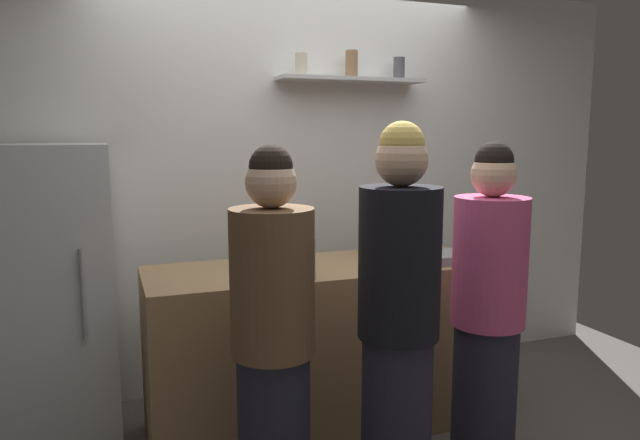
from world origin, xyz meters
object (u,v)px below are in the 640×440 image
(wine_bottle_green_glass, at_px, (369,230))
(person_blonde, at_px, (398,327))
(wine_bottle_amber_glass, at_px, (278,255))
(refrigerator, at_px, (48,297))
(water_bottle_plastic, at_px, (398,238))
(wine_bottle_pale_glass, at_px, (309,256))
(utensil_holder, at_px, (272,250))
(wine_bottle_dark_glass, at_px, (387,238))
(baking_pan, at_px, (443,257))
(person_brown_jacket, at_px, (273,345))
(person_pink_top, at_px, (487,317))

(wine_bottle_green_glass, height_order, person_blonde, person_blonde)
(wine_bottle_amber_glass, distance_m, person_blonde, 0.76)
(refrigerator, distance_m, wine_bottle_amber_glass, 1.24)
(wine_bottle_amber_glass, xyz_separation_m, wine_bottle_green_glass, (0.71, 0.47, 0.01))
(wine_bottle_amber_glass, xyz_separation_m, water_bottle_plastic, (0.84, 0.33, -0.02))
(wine_bottle_pale_glass, bearing_deg, utensil_holder, 96.22)
(wine_bottle_dark_glass, bearing_deg, utensil_holder, 161.98)
(person_blonde, bearing_deg, utensil_holder, 54.84)
(refrigerator, height_order, wine_bottle_pale_glass, refrigerator)
(baking_pan, height_order, person_brown_jacket, person_brown_jacket)
(wine_bottle_amber_glass, height_order, wine_bottle_dark_glass, wine_bottle_dark_glass)
(refrigerator, xyz_separation_m, wine_bottle_amber_glass, (1.09, -0.52, 0.25))
(refrigerator, relative_size, utensil_holder, 7.25)
(wine_bottle_dark_glass, xyz_separation_m, person_blonde, (-0.37, -0.85, -0.21))
(wine_bottle_green_glass, xyz_separation_m, person_brown_jacket, (-0.89, -1.01, -0.27))
(person_brown_jacket, bearing_deg, utensil_holder, -61.13)
(person_blonde, bearing_deg, baking_pan, -1.60)
(refrigerator, relative_size, person_pink_top, 0.99)
(wine_bottle_amber_glass, bearing_deg, utensil_holder, 78.36)
(wine_bottle_amber_glass, bearing_deg, person_brown_jacket, -108.37)
(wine_bottle_amber_glass, height_order, wine_bottle_pale_glass, wine_bottle_pale_glass)
(person_pink_top, bearing_deg, person_brown_jacket, -67.62)
(wine_bottle_pale_glass, bearing_deg, refrigerator, 154.16)
(baking_pan, height_order, person_blonde, person_blonde)
(utensil_holder, xyz_separation_m, wine_bottle_dark_glass, (0.62, -0.20, 0.07))
(utensil_holder, xyz_separation_m, wine_bottle_green_glass, (0.63, 0.06, 0.07))
(wine_bottle_green_glass, relative_size, water_bottle_plastic, 1.57)
(baking_pan, bearing_deg, water_bottle_plastic, 114.40)
(wine_bottle_pale_glass, relative_size, wine_bottle_green_glass, 0.92)
(water_bottle_plastic, bearing_deg, wine_bottle_green_glass, 132.34)
(wine_bottle_amber_glass, relative_size, wine_bottle_pale_glass, 0.98)
(wine_bottle_pale_glass, relative_size, wine_bottle_dark_glass, 0.99)
(baking_pan, relative_size, wine_bottle_amber_glass, 1.08)
(utensil_holder, xyz_separation_m, wine_bottle_amber_glass, (-0.08, -0.40, 0.06))
(wine_bottle_amber_glass, relative_size, person_blonde, 0.19)
(person_brown_jacket, xyz_separation_m, person_pink_top, (1.03, 0.00, 0.00))
(wine_bottle_pale_glass, bearing_deg, wine_bottle_dark_glass, 25.98)
(baking_pan, xyz_separation_m, person_blonde, (-0.64, -0.68, -0.11))
(refrigerator, xyz_separation_m, water_bottle_plastic, (1.93, -0.19, 0.23))
(wine_bottle_pale_glass, bearing_deg, baking_pan, 7.39)
(wine_bottle_pale_glass, xyz_separation_m, wine_bottle_green_glass, (0.57, 0.54, 0.01))
(refrigerator, relative_size, wine_bottle_amber_glass, 5.04)
(wine_bottle_pale_glass, height_order, water_bottle_plastic, wine_bottle_pale_glass)
(wine_bottle_green_glass, distance_m, person_brown_jacket, 1.37)
(utensil_holder, distance_m, wine_bottle_pale_glass, 0.48)
(refrigerator, relative_size, person_blonde, 0.94)
(water_bottle_plastic, xyz_separation_m, person_pink_top, (0.02, -0.87, -0.23))
(wine_bottle_dark_glass, xyz_separation_m, wine_bottle_green_glass, (0.01, 0.26, 0.01))
(baking_pan, xyz_separation_m, wine_bottle_pale_glass, (-0.83, -0.11, 0.09))
(refrigerator, height_order, person_blonde, person_blonde)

